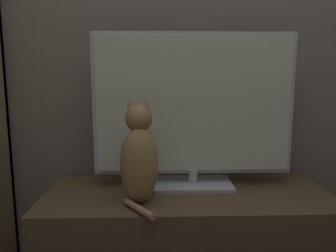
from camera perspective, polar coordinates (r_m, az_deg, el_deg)
The scene contains 4 objects.
wall_back at distance 1.82m, azimuth 2.65°, elevation 18.34°, with size 4.80×0.05×2.60m.
tv_stand at distance 1.67m, azimuth 3.24°, elevation -18.67°, with size 1.34×0.54×0.46m.
tv at distance 1.58m, azimuth 4.48°, elevation 2.67°, with size 0.96×0.23×0.75m.
cat at distance 1.41m, azimuth -5.05°, elevation -5.62°, with size 0.17×0.28×0.45m.
Camera 1 is at (-0.14, -0.57, 1.01)m, focal length 35.00 mm.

